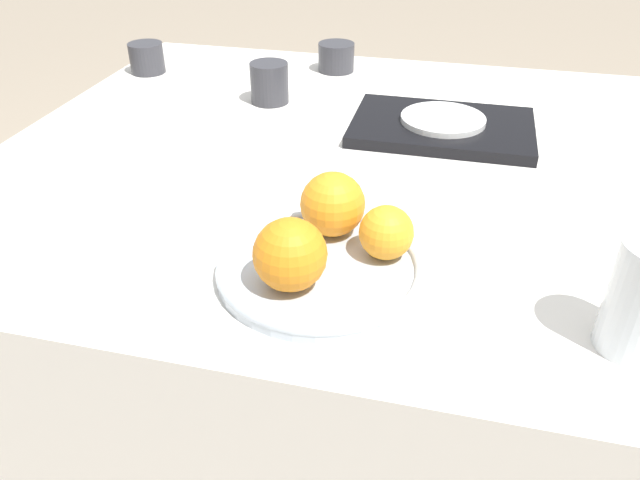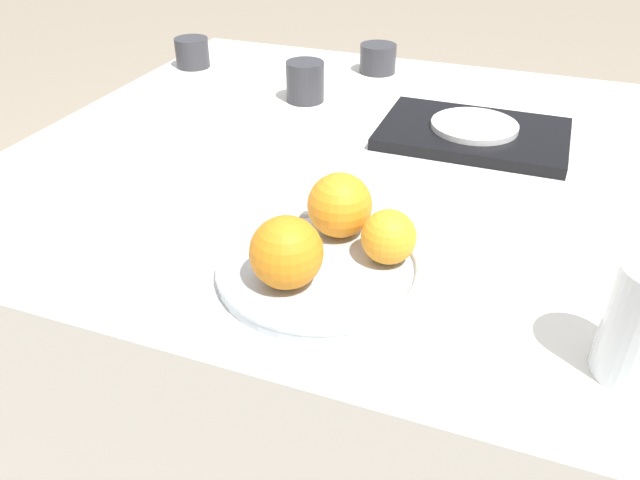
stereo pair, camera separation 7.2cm
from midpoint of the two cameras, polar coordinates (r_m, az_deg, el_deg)
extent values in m
plane|color=gray|center=(1.49, 0.37, -17.42)|extent=(12.00, 12.00, 0.00)
cube|color=silver|center=(1.24, 0.43, -6.97)|extent=(1.17, 1.05, 0.71)
cylinder|color=#B2BCC6|center=(0.75, -2.77, -2.87)|extent=(0.25, 0.25, 0.01)
torus|color=#B2BCC6|center=(0.74, -2.78, -2.44)|extent=(0.25, 0.25, 0.01)
sphere|color=orange|center=(0.69, -5.76, -1.44)|extent=(0.08, 0.08, 0.08)
sphere|color=orange|center=(0.78, -1.47, 3.21)|extent=(0.08, 0.08, 0.08)
sphere|color=orange|center=(0.74, 3.33, 0.60)|extent=(0.07, 0.07, 0.07)
cube|color=black|center=(1.13, 9.30, 10.11)|extent=(0.32, 0.22, 0.02)
cylinder|color=silver|center=(1.13, 9.37, 10.81)|extent=(0.15, 0.15, 0.01)
cylinder|color=#333338|center=(1.26, -6.35, 14.06)|extent=(0.07, 0.07, 0.08)
cylinder|color=#333338|center=(1.43, 0.00, 16.35)|extent=(0.08, 0.08, 0.06)
cylinder|color=#333338|center=(1.48, -16.97, 15.61)|extent=(0.07, 0.07, 0.06)
camera|label=1|loc=(0.04, -92.86, -1.87)|focal=35.00mm
camera|label=2|loc=(0.04, 87.14, 1.87)|focal=35.00mm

